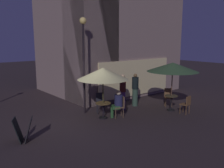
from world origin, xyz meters
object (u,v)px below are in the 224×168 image
(cafe_table_0, at_px, (171,100))
(street_lamp_near_corner, at_px, (84,49))
(cafe_table_1, at_px, (103,107))
(cafe_chair_0, at_px, (168,95))
(patio_umbrella_1, at_px, (103,74))
(patio_umbrella_0, at_px, (173,67))
(patron_seated_0, at_px, (118,102))
(menu_sandwich_board, at_px, (23,130))
(patron_standing_1, at_px, (123,92))
(cafe_chair_3, at_px, (100,101))
(cafe_chair_1, at_px, (187,103))
(patron_standing_2, at_px, (135,90))
(cafe_chair_2, at_px, (121,105))

(cafe_table_0, bearing_deg, street_lamp_near_corner, 146.39)
(cafe_table_1, height_order, cafe_chair_0, cafe_chair_0)
(street_lamp_near_corner, relative_size, patio_umbrella_1, 1.96)
(patio_umbrella_0, xyz_separation_m, patron_seated_0, (-2.76, 0.86, -1.46))
(menu_sandwich_board, relative_size, cafe_table_1, 1.18)
(patron_standing_1, bearing_deg, street_lamp_near_corner, 94.62)
(menu_sandwich_board, relative_size, patron_standing_1, 0.47)
(patio_umbrella_1, height_order, cafe_chair_3, patio_umbrella_1)
(cafe_chair_1, xyz_separation_m, cafe_chair_3, (-3.05, 2.76, 0.04))
(street_lamp_near_corner, xyz_separation_m, cafe_chair_3, (0.61, -0.42, -2.51))
(menu_sandwich_board, xyz_separation_m, patio_umbrella_1, (3.68, 0.29, 1.59))
(cafe_table_0, relative_size, cafe_chair_3, 0.79)
(cafe_table_0, xyz_separation_m, patron_standing_1, (-1.76, 1.64, 0.41))
(patio_umbrella_1, height_order, patron_standing_2, patio_umbrella_1)
(menu_sandwich_board, distance_m, patio_umbrella_0, 7.30)
(cafe_table_1, bearing_deg, cafe_chair_1, -29.79)
(cafe_chair_0, bearing_deg, patio_umbrella_0, 0.00)
(patron_standing_1, height_order, patron_standing_2, patron_standing_1)
(cafe_table_1, distance_m, patio_umbrella_1, 1.52)
(patio_umbrella_1, xyz_separation_m, patron_standing_1, (1.59, 0.48, -1.10))
(patio_umbrella_0, bearing_deg, patron_seated_0, 162.68)
(cafe_table_0, bearing_deg, cafe_chair_2, 163.18)
(patron_standing_1, bearing_deg, cafe_table_0, -106.22)
(cafe_chair_3, xyz_separation_m, patron_standing_1, (1.18, -0.30, 0.35))
(patio_umbrella_0, distance_m, cafe_chair_2, 3.17)
(cafe_chair_3, distance_m, patron_seated_0, 1.10)
(cafe_table_1, xyz_separation_m, cafe_chair_2, (0.72, -0.37, 0.09))
(patron_standing_2, bearing_deg, patio_umbrella_1, -114.83)
(cafe_table_1, distance_m, patio_umbrella_0, 3.92)
(patron_seated_0, bearing_deg, patron_standing_2, -128.76)
(cafe_chair_1, xyz_separation_m, cafe_chair_2, (-2.73, 1.61, 0.06))
(patio_umbrella_0, xyz_separation_m, patio_umbrella_1, (-3.35, 1.16, -0.15))
(patio_umbrella_1, distance_m, patron_seated_0, 1.47)
(cafe_chair_0, relative_size, cafe_chair_3, 0.98)
(cafe_chair_3, bearing_deg, cafe_table_0, 84.25)
(street_lamp_near_corner, bearing_deg, patron_standing_1, -22.04)
(patio_umbrella_0, xyz_separation_m, cafe_chair_2, (-2.63, 0.80, -1.58))
(street_lamp_near_corner, height_order, menu_sandwich_board, street_lamp_near_corner)
(patio_umbrella_0, bearing_deg, cafe_chair_2, 163.18)
(patio_umbrella_1, distance_m, cafe_chair_1, 4.25)
(menu_sandwich_board, xyz_separation_m, patron_seated_0, (4.27, -0.01, 0.28))
(patio_umbrella_0, relative_size, patio_umbrella_1, 1.08)
(patio_umbrella_1, height_order, cafe_chair_0, patio_umbrella_1)
(cafe_table_0, height_order, cafe_chair_2, cafe_chair_2)
(street_lamp_near_corner, relative_size, patron_seated_0, 3.60)
(patron_standing_1, distance_m, patron_standing_2, 1.00)
(cafe_table_0, distance_m, cafe_chair_1, 0.82)
(menu_sandwich_board, distance_m, patron_seated_0, 4.28)
(cafe_chair_3, bearing_deg, cafe_chair_2, 42.95)
(patio_umbrella_1, relative_size, patron_standing_1, 1.27)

